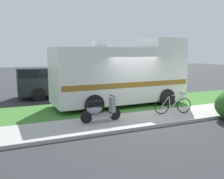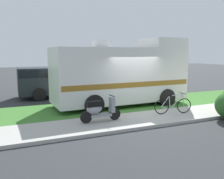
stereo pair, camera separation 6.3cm
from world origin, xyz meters
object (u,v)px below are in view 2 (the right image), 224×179
at_px(motorhome_rv, 122,74).
at_px(pickup_truck_far, 87,75).
at_px(scooter, 99,110).
at_px(bicycle, 173,105).
at_px(pickup_truck_near, 56,81).

height_order(motorhome_rv, pickup_truck_far, motorhome_rv).
distance_m(motorhome_rv, scooter, 3.62).
height_order(bicycle, pickup_truck_far, pickup_truck_far).
relative_size(scooter, pickup_truck_near, 0.28).
distance_m(bicycle, pickup_truck_near, 7.64).
xyz_separation_m(motorhome_rv, pickup_truck_far, (0.57, 7.39, -0.70)).
bearing_deg(scooter, motorhome_rv, 49.93).
xyz_separation_m(bicycle, pickup_truck_near, (-3.60, 6.72, 0.49)).
bearing_deg(scooter, pickup_truck_near, 92.59).
bearing_deg(scooter, bicycle, -1.80).
xyz_separation_m(bicycle, pickup_truck_far, (-0.51, 10.14, 0.45)).
relative_size(motorhome_rv, pickup_truck_far, 1.19).
bearing_deg(pickup_truck_far, pickup_truck_near, -132.13).
bearing_deg(pickup_truck_far, motorhome_rv, -94.40).
height_order(scooter, pickup_truck_near, pickup_truck_near).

